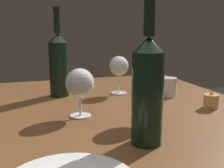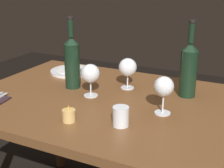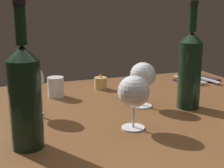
# 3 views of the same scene
# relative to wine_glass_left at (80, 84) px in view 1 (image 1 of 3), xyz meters

# --- Properties ---
(dining_table) EXTENTS (1.30, 0.90, 0.74)m
(dining_table) POSITION_rel_wine_glass_left_xyz_m (0.01, 0.17, -0.19)
(dining_table) COLOR brown
(dining_table) RESTS_ON ground
(wine_glass_left) EXTENTS (0.09, 0.09, 0.15)m
(wine_glass_left) POSITION_rel_wine_glass_left_xyz_m (0.00, 0.00, 0.00)
(wine_glass_left) COLOR white
(wine_glass_left) RESTS_ON dining_table
(wine_glass_right) EXTENTS (0.08, 0.08, 0.16)m
(wine_glass_right) POSITION_rel_wine_glass_left_xyz_m (-0.25, 0.22, 0.01)
(wine_glass_right) COLOR white
(wine_glass_right) RESTS_ON dining_table
(wine_glass_centre) EXTENTS (0.09, 0.09, 0.15)m
(wine_glass_centre) POSITION_rel_wine_glass_left_xyz_m (0.11, 0.17, 0.00)
(wine_glass_centre) COLOR white
(wine_glass_centre) RESTS_ON dining_table
(wine_bottle) EXTENTS (0.08, 0.08, 0.35)m
(wine_bottle) POSITION_rel_wine_glass_left_xyz_m (-0.29, -0.03, 0.03)
(wine_bottle) COLOR black
(wine_bottle) RESTS_ON dining_table
(wine_bottle_second) EXTENTS (0.08, 0.08, 0.35)m
(wine_bottle_second) POSITION_rel_wine_glass_left_xyz_m (0.25, 0.11, 0.03)
(wine_bottle_second) COLOR black
(wine_bottle_second) RESTS_ON dining_table
(water_tumbler) EXTENTS (0.06, 0.06, 0.08)m
(water_tumbler) POSITION_rel_wine_glass_left_xyz_m (-0.15, 0.39, -0.07)
(water_tumbler) COLOR white
(water_tumbler) RESTS_ON dining_table
(votive_candle) EXTENTS (0.05, 0.05, 0.07)m
(votive_candle) POSITION_rel_wine_glass_left_xyz_m (0.05, 0.45, -0.08)
(votive_candle) COLOR #DBB266
(votive_candle) RESTS_ON dining_table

